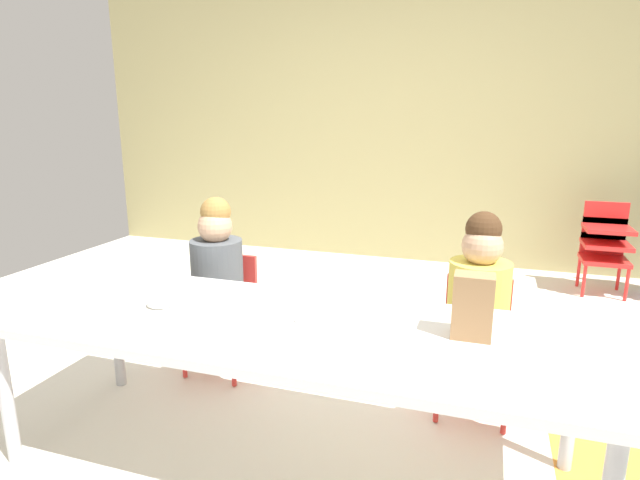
{
  "coord_description": "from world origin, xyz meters",
  "views": [
    {
      "loc": [
        0.81,
        -2.47,
        1.31
      ],
      "look_at": [
        0.21,
        -0.62,
        0.84
      ],
      "focal_mm": 28.84,
      "sensor_mm": 36.0,
      "label": 1
    }
  ],
  "objects_px": {
    "paper_plate_near_edge": "(162,307)",
    "paper_plate_center_table": "(319,318)",
    "craft_table": "(285,333)",
    "paper_bag_brown": "(473,306)",
    "donut_powdered_on_plate": "(161,302)",
    "kid_chair_red_stack": "(605,241)",
    "seated_child_near_camera": "(218,270)",
    "seated_child_middle_seat": "(479,296)"
  },
  "relations": [
    {
      "from": "seated_child_middle_seat",
      "to": "paper_plate_center_table",
      "type": "distance_m",
      "value": 0.77
    },
    {
      "from": "seated_child_near_camera",
      "to": "paper_bag_brown",
      "type": "bearing_deg",
      "value": -22.85
    },
    {
      "from": "kid_chair_red_stack",
      "to": "paper_plate_near_edge",
      "type": "height_order",
      "value": "kid_chair_red_stack"
    },
    {
      "from": "paper_bag_brown",
      "to": "paper_plate_center_table",
      "type": "height_order",
      "value": "paper_bag_brown"
    },
    {
      "from": "craft_table",
      "to": "paper_plate_center_table",
      "type": "bearing_deg",
      "value": 28.79
    },
    {
      "from": "paper_bag_brown",
      "to": "paper_plate_center_table",
      "type": "bearing_deg",
      "value": -178.74
    },
    {
      "from": "paper_plate_near_edge",
      "to": "paper_plate_center_table",
      "type": "relative_size",
      "value": 1.0
    },
    {
      "from": "paper_plate_center_table",
      "to": "donut_powdered_on_plate",
      "type": "bearing_deg",
      "value": -172.88
    },
    {
      "from": "craft_table",
      "to": "paper_bag_brown",
      "type": "distance_m",
      "value": 0.67
    },
    {
      "from": "craft_table",
      "to": "paper_plate_center_table",
      "type": "height_order",
      "value": "paper_plate_center_table"
    },
    {
      "from": "craft_table",
      "to": "seated_child_near_camera",
      "type": "distance_m",
      "value": 0.85
    },
    {
      "from": "craft_table",
      "to": "donut_powdered_on_plate",
      "type": "bearing_deg",
      "value": -178.16
    },
    {
      "from": "kid_chair_red_stack",
      "to": "donut_powdered_on_plate",
      "type": "distance_m",
      "value": 3.33
    },
    {
      "from": "paper_bag_brown",
      "to": "donut_powdered_on_plate",
      "type": "xyz_separation_m",
      "value": [
        -1.15,
        -0.09,
        -0.09
      ]
    },
    {
      "from": "seated_child_middle_seat",
      "to": "kid_chair_red_stack",
      "type": "bearing_deg",
      "value": 66.65
    },
    {
      "from": "seated_child_near_camera",
      "to": "paper_plate_center_table",
      "type": "bearing_deg",
      "value": -36.98
    },
    {
      "from": "craft_table",
      "to": "donut_powdered_on_plate",
      "type": "relative_size",
      "value": 19.83
    },
    {
      "from": "paper_plate_center_table",
      "to": "donut_powdered_on_plate",
      "type": "xyz_separation_m",
      "value": [
        -0.61,
        -0.08,
        0.02
      ]
    },
    {
      "from": "seated_child_near_camera",
      "to": "seated_child_middle_seat",
      "type": "distance_m",
      "value": 1.26
    },
    {
      "from": "craft_table",
      "to": "seated_child_middle_seat",
      "type": "height_order",
      "value": "seated_child_middle_seat"
    },
    {
      "from": "paper_bag_brown",
      "to": "craft_table",
      "type": "bearing_deg",
      "value": -173.59
    },
    {
      "from": "kid_chair_red_stack",
      "to": "paper_bag_brown",
      "type": "bearing_deg",
      "value": -109.2
    },
    {
      "from": "craft_table",
      "to": "paper_bag_brown",
      "type": "height_order",
      "value": "paper_bag_brown"
    },
    {
      "from": "seated_child_middle_seat",
      "to": "paper_plate_center_table",
      "type": "height_order",
      "value": "seated_child_middle_seat"
    },
    {
      "from": "paper_plate_near_edge",
      "to": "paper_plate_center_table",
      "type": "height_order",
      "value": "same"
    },
    {
      "from": "paper_bag_brown",
      "to": "paper_plate_center_table",
      "type": "xyz_separation_m",
      "value": [
        -0.53,
        -0.01,
        -0.11
      ]
    },
    {
      "from": "seated_child_middle_seat",
      "to": "paper_plate_center_table",
      "type": "xyz_separation_m",
      "value": [
        -0.55,
        -0.54,
        0.04
      ]
    },
    {
      "from": "paper_plate_center_table",
      "to": "donut_powdered_on_plate",
      "type": "distance_m",
      "value": 0.62
    },
    {
      "from": "seated_child_near_camera",
      "to": "kid_chair_red_stack",
      "type": "xyz_separation_m",
      "value": [
        2.13,
        2.02,
        -0.16
      ]
    },
    {
      "from": "kid_chair_red_stack",
      "to": "paper_plate_center_table",
      "type": "bearing_deg",
      "value": -119.05
    },
    {
      "from": "paper_bag_brown",
      "to": "donut_powdered_on_plate",
      "type": "height_order",
      "value": "paper_bag_brown"
    },
    {
      "from": "paper_plate_center_table",
      "to": "kid_chair_red_stack",
      "type": "bearing_deg",
      "value": 60.95
    },
    {
      "from": "paper_plate_near_edge",
      "to": "paper_plate_center_table",
      "type": "distance_m",
      "value": 0.62
    },
    {
      "from": "craft_table",
      "to": "paper_plate_center_table",
      "type": "xyz_separation_m",
      "value": [
        0.11,
        0.06,
        0.05
      ]
    },
    {
      "from": "seated_child_middle_seat",
      "to": "paper_plate_near_edge",
      "type": "relative_size",
      "value": 5.1
    },
    {
      "from": "paper_plate_near_edge",
      "to": "donut_powdered_on_plate",
      "type": "xyz_separation_m",
      "value": [
        0.0,
        0.0,
        0.02
      ]
    },
    {
      "from": "paper_bag_brown",
      "to": "seated_child_near_camera",
      "type": "bearing_deg",
      "value": 157.15
    },
    {
      "from": "kid_chair_red_stack",
      "to": "paper_bag_brown",
      "type": "xyz_separation_m",
      "value": [
        -0.88,
        -2.54,
        0.3
      ]
    },
    {
      "from": "paper_bag_brown",
      "to": "paper_plate_center_table",
      "type": "relative_size",
      "value": 1.22
    },
    {
      "from": "kid_chair_red_stack",
      "to": "seated_child_middle_seat",
      "type": "bearing_deg",
      "value": -113.35
    },
    {
      "from": "kid_chair_red_stack",
      "to": "paper_plate_center_table",
      "type": "relative_size",
      "value": 3.78
    },
    {
      "from": "craft_table",
      "to": "paper_plate_near_edge",
      "type": "bearing_deg",
      "value": -178.16
    }
  ]
}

